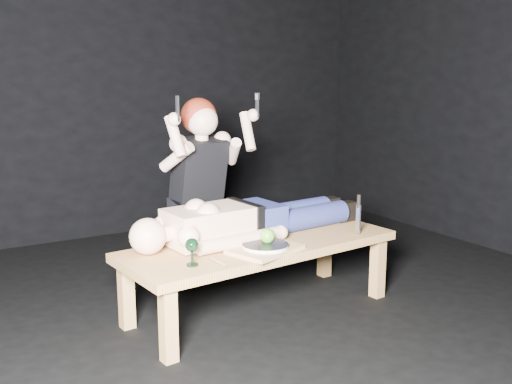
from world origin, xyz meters
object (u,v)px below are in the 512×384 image
Objects in this scene: table at (260,277)px; serving_tray at (265,249)px; kneeling_woman at (193,191)px; carving_knife at (358,215)px; lying_man at (253,214)px; goblet at (192,252)px.

table is 0.31m from serving_tray.
serving_tray is at bearing -118.32° from table.
kneeling_woman is 1.13m from carving_knife.
carving_knife reaches higher than serving_tray.
kneeling_woman is 3.39× the size of serving_tray.
serving_tray reaches higher than table.
lying_man is at bearing 70.63° from serving_tray.
carving_knife is at bearing 0.77° from serving_tray.
serving_tray is (-0.12, -0.34, -0.12)m from lying_man.
carving_knife reaches higher than goblet.
kneeling_woman is (-0.14, 0.66, 0.44)m from table.
table is 0.81m from kneeling_woman.
carving_knife is at bearing -34.96° from lying_man.
table is at bearing 66.66° from serving_tray.
kneeling_woman is 0.87m from serving_tray.
kneeling_woman is 0.97m from goblet.
table is 0.66m from goblet.
lying_man is at bearing -75.43° from kneeling_woman.
kneeling_woman reaches higher than goblet.
lying_man reaches higher than carving_knife.
lying_man is (0.04, 0.16, 0.36)m from table.
goblet reaches higher than serving_tray.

